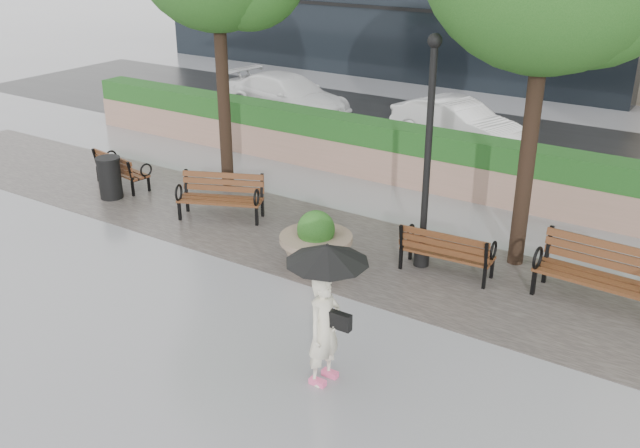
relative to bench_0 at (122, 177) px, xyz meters
The scene contains 14 objects.
ground 8.03m from the bench_0, 22.67° to the right, with size 100.00×100.00×0.00m, color gray.
cobble_strip 7.41m from the bench_0, ahead, with size 28.00×3.20×0.01m, color #383330.
hedge_wall 8.39m from the bench_0, 27.79° to the left, with size 24.00×0.80×1.35m.
asphalt_street 10.84m from the bench_0, 46.85° to the left, with size 40.00×7.00×0.00m, color black.
bench_0 is the anchor object (origin of this frame).
bench_1 3.20m from the bench_0, ahead, with size 1.85×1.32×0.93m.
bench_2 8.14m from the bench_0, ahead, with size 1.65×0.75×0.86m.
bench_3 10.60m from the bench_0, ahead, with size 1.96×0.85×1.03m.
planter_left 6.19m from the bench_0, ahead, with size 1.30×1.30×1.09m.
trash_bin 0.77m from the bench_0, 61.78° to the right, with size 0.54×0.54×0.90m, color black.
lamppost 7.80m from the bench_0, ahead, with size 0.28×0.28×4.11m.
car_left 7.37m from the bench_0, 93.91° to the left, with size 1.83×4.50×1.31m, color white.
car_right 9.03m from the bench_0, 55.53° to the left, with size 1.32×3.77×1.24m, color white.
pedestrian 8.97m from the bench_0, 25.05° to the right, with size 1.09×1.09×2.00m.
Camera 1 is at (5.04, -7.48, 5.77)m, focal length 40.00 mm.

